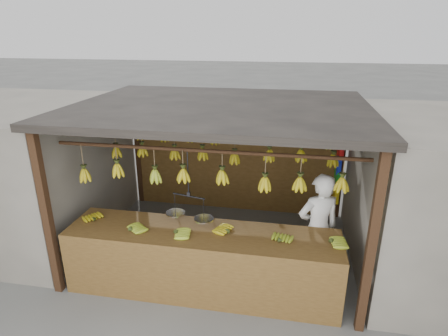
# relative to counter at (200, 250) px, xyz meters

# --- Properties ---
(ground) EXTENTS (80.00, 80.00, 0.00)m
(ground) POSITION_rel_counter_xyz_m (0.04, 1.24, -0.71)
(ground) COLOR #5B5B57
(stall) EXTENTS (4.30, 3.30, 2.40)m
(stall) POSITION_rel_counter_xyz_m (0.04, 1.56, 1.26)
(stall) COLOR black
(stall) RESTS_ON ground
(neighbor_left) EXTENTS (3.00, 3.00, 2.30)m
(neighbor_left) POSITION_rel_counter_xyz_m (-3.56, 1.24, 0.44)
(neighbor_left) COLOR slate
(neighbor_left) RESTS_ON ground
(counter) EXTENTS (3.66, 0.83, 0.96)m
(counter) POSITION_rel_counter_xyz_m (0.00, 0.00, 0.00)
(counter) COLOR brown
(counter) RESTS_ON ground
(hanging_bananas) EXTENTS (3.54, 2.21, 0.39)m
(hanging_bananas) POSITION_rel_counter_xyz_m (0.03, 1.24, 0.91)
(hanging_bananas) COLOR #AE9912
(hanging_bananas) RESTS_ON ground
(balance_scale) EXTENTS (0.68, 0.35, 0.95)m
(balance_scale) POSITION_rel_counter_xyz_m (-0.20, 0.24, 0.41)
(balance_scale) COLOR black
(balance_scale) RESTS_ON ground
(vendor) EXTENTS (0.70, 0.59, 1.64)m
(vendor) POSITION_rel_counter_xyz_m (1.53, 0.64, 0.11)
(vendor) COLOR white
(vendor) RESTS_ON ground
(bag_bundles) EXTENTS (0.08, 0.26, 1.22)m
(bag_bundles) POSITION_rel_counter_xyz_m (1.98, 2.59, 0.27)
(bag_bundles) COLOR red
(bag_bundles) RESTS_ON ground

